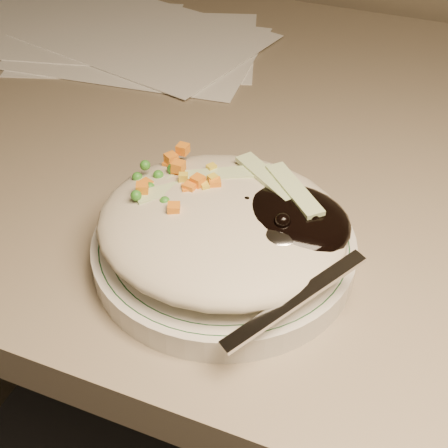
% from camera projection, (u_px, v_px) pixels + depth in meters
% --- Properties ---
extents(desk, '(1.40, 0.70, 0.74)m').
position_uv_depth(desk, '(376.00, 294.00, 0.74)').
color(desk, gray).
rests_on(desk, ground).
extents(plate, '(0.21, 0.21, 0.02)m').
position_uv_depth(plate, '(224.00, 249.00, 0.49)').
color(plate, silver).
rests_on(plate, desk).
extents(plate_rim, '(0.20, 0.20, 0.00)m').
position_uv_depth(plate_rim, '(224.00, 240.00, 0.49)').
color(plate_rim, '#144723').
rests_on(plate_rim, plate).
extents(meal, '(0.21, 0.19, 0.05)m').
position_uv_depth(meal, '(229.00, 220.00, 0.47)').
color(meal, '#BDB399').
rests_on(meal, plate).
extents(papers, '(0.47, 0.30, 0.00)m').
position_uv_depth(papers, '(121.00, 38.00, 0.82)').
color(papers, white).
rests_on(papers, desk).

